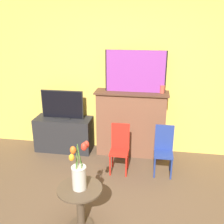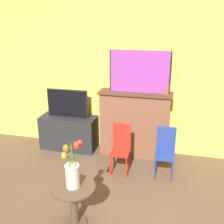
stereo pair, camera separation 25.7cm
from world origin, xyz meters
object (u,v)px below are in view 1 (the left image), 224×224
at_px(chair_blue, 164,148).
at_px(vase_tulips, 79,173).
at_px(painting, 135,71).
at_px(tv_monitor, 62,105).
at_px(chair_red, 120,146).

height_order(chair_blue, vase_tulips, vase_tulips).
height_order(painting, chair_blue, painting).
distance_m(tv_monitor, chair_blue, 1.78).
bearing_deg(chair_red, tv_monitor, 153.54).
bearing_deg(chair_red, vase_tulips, -102.28).
distance_m(chair_red, chair_blue, 0.64).
relative_size(tv_monitor, chair_red, 0.97).
height_order(painting, chair_red, painting).
bearing_deg(chair_blue, painting, 132.24).
xyz_separation_m(painting, tv_monitor, (-1.19, -0.05, -0.59)).
bearing_deg(vase_tulips, chair_red, 77.72).
xyz_separation_m(chair_red, vase_tulips, (-0.26, -1.20, 0.27)).
bearing_deg(chair_red, painting, 74.54).
distance_m(chair_red, vase_tulips, 1.26).
bearing_deg(chair_blue, vase_tulips, -125.80).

